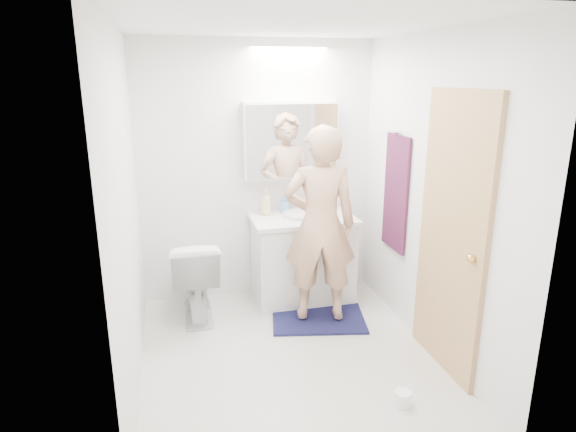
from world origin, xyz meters
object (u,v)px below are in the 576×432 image
object	(u,v)px
toilet_paper_roll	(403,399)
vanity_cabinet	(302,260)
medicine_cabinet	(291,140)
toothbrush_cup	(317,207)
person	(320,225)
soap_bottle_b	(285,204)
toilet	(195,277)
soap_bottle_a	(266,202)

from	to	relation	value
toilet_paper_roll	vanity_cabinet	bearing A→B (deg)	97.17
medicine_cabinet	toothbrush_cup	xyz separation A→B (m)	(0.25, -0.05, -0.64)
toothbrush_cup	toilet_paper_roll	size ratio (longest dim) A/B	0.84
person	soap_bottle_b	distance (m)	0.66
vanity_cabinet	medicine_cabinet	size ratio (longest dim) A/B	1.02
toilet	vanity_cabinet	bearing A→B (deg)	-172.58
toothbrush_cup	vanity_cabinet	bearing A→B (deg)	-138.79
vanity_cabinet	soap_bottle_b	xyz separation A→B (m)	(-0.13, 0.18, 0.51)
medicine_cabinet	toilet	bearing A→B (deg)	-160.97
toilet_paper_roll	toilet	bearing A→B (deg)	127.53
medicine_cabinet	vanity_cabinet	bearing A→B (deg)	-72.62
medicine_cabinet	toothbrush_cup	size ratio (longest dim) A/B	9.53
soap_bottle_b	toothbrush_cup	xyz separation A→B (m)	(0.31, -0.02, -0.04)
toilet	toothbrush_cup	world-z (taller)	toothbrush_cup
medicine_cabinet	toilet_paper_roll	xyz separation A→B (m)	(0.28, -1.92, -1.45)
vanity_cabinet	toilet_paper_roll	bearing A→B (deg)	-82.83
person	soap_bottle_b	xyz separation A→B (m)	(-0.15, 0.64, 0.03)
vanity_cabinet	person	distance (m)	0.67
soap_bottle_a	toilet_paper_roll	world-z (taller)	soap_bottle_a
medicine_cabinet	soap_bottle_a	world-z (taller)	medicine_cabinet
toothbrush_cup	toilet_paper_roll	bearing A→B (deg)	-89.01
vanity_cabinet	soap_bottle_a	size ratio (longest dim) A/B	3.80
toilet	toothbrush_cup	bearing A→B (deg)	-166.08
soap_bottle_b	toothbrush_cup	distance (m)	0.32
toilet_paper_roll	soap_bottle_b	bearing A→B (deg)	100.35
medicine_cabinet	toilet_paper_roll	bearing A→B (deg)	-81.67
person	toilet	bearing A→B (deg)	-7.23
soap_bottle_a	soap_bottle_b	bearing A→B (deg)	9.20
soap_bottle_a	soap_bottle_b	xyz separation A→B (m)	(0.19, 0.03, -0.03)
toilet_paper_roll	person	bearing A→B (deg)	98.85
person	toothbrush_cup	size ratio (longest dim) A/B	17.99
toilet	medicine_cabinet	bearing A→B (deg)	-160.05
vanity_cabinet	soap_bottle_a	world-z (taller)	soap_bottle_a
soap_bottle_a	toothbrush_cup	size ratio (longest dim) A/B	2.56
vanity_cabinet	toilet	size ratio (longest dim) A/B	1.22
soap_bottle_b	toilet_paper_roll	bearing A→B (deg)	-79.65
person	toothbrush_cup	distance (m)	0.64
medicine_cabinet	toilet	distance (m)	1.51
toothbrush_cup	toilet_paper_roll	xyz separation A→B (m)	(0.03, -1.87, -0.81)
medicine_cabinet	person	xyz separation A→B (m)	(0.09, -0.67, -0.62)
toothbrush_cup	soap_bottle_b	bearing A→B (deg)	176.34
medicine_cabinet	soap_bottle_a	distance (m)	0.62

